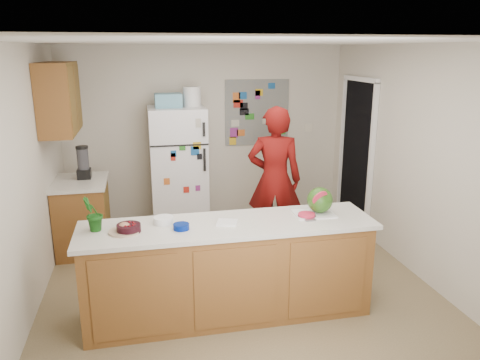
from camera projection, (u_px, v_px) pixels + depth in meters
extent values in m
cube|color=brown|center=(239.00, 287.00, 4.98)|extent=(4.00, 4.50, 0.02)
cube|color=beige|center=(206.00, 134.00, 6.77)|extent=(4.00, 0.02, 2.50)
cube|color=beige|center=(22.00, 185.00, 4.24)|extent=(0.02, 4.50, 2.50)
cube|color=beige|center=(420.00, 163.00, 5.05)|extent=(0.02, 4.50, 2.50)
cube|color=white|center=(238.00, 41.00, 4.31)|extent=(4.00, 4.50, 0.02)
cube|color=black|center=(357.00, 156.00, 6.47)|extent=(0.03, 0.85, 2.04)
cube|color=brown|center=(229.00, 272.00, 4.35)|extent=(2.60, 0.62, 0.88)
cube|color=silver|center=(228.00, 225.00, 4.23)|extent=(2.68, 0.70, 0.04)
cube|color=brown|center=(83.00, 217.00, 5.79)|extent=(0.60, 0.80, 0.86)
cube|color=silver|center=(80.00, 182.00, 5.67)|extent=(0.64, 0.84, 0.04)
cube|color=brown|center=(59.00, 98.00, 5.33)|extent=(0.35, 1.00, 0.80)
cube|color=silver|center=(178.00, 169.00, 6.43)|extent=(0.75, 0.70, 1.70)
cube|color=#5999B2|center=(168.00, 100.00, 6.16)|extent=(0.35, 0.28, 0.18)
cube|color=slate|center=(257.00, 113.00, 6.82)|extent=(0.95, 0.01, 0.95)
imported|color=#610B0A|center=(274.00, 180.00, 5.70)|extent=(0.75, 0.59, 1.80)
cylinder|color=black|center=(83.00, 163.00, 5.72)|extent=(0.14, 0.14, 0.38)
cube|color=silver|center=(314.00, 214.00, 4.45)|extent=(0.39, 0.30, 0.01)
sphere|color=#2C631B|center=(320.00, 200.00, 4.44)|extent=(0.24, 0.24, 0.24)
cylinder|color=#E2365F|center=(307.00, 215.00, 4.37)|extent=(0.16, 0.16, 0.02)
cylinder|color=black|center=(129.00, 228.00, 4.01)|extent=(0.27, 0.27, 0.07)
cylinder|color=silver|center=(164.00, 220.00, 4.21)|extent=(0.23, 0.23, 0.06)
cylinder|color=#001466|center=(181.00, 227.00, 4.07)|extent=(0.17, 0.17, 0.05)
cylinder|color=#BBAF91|center=(125.00, 231.00, 4.01)|extent=(0.28, 0.28, 0.02)
cube|color=silver|center=(227.00, 223.00, 4.21)|extent=(0.22, 0.21, 0.02)
cube|color=gray|center=(310.00, 220.00, 4.28)|extent=(0.10, 0.05, 0.01)
imported|color=#193F11|center=(93.00, 214.00, 3.99)|extent=(0.22, 0.22, 0.32)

